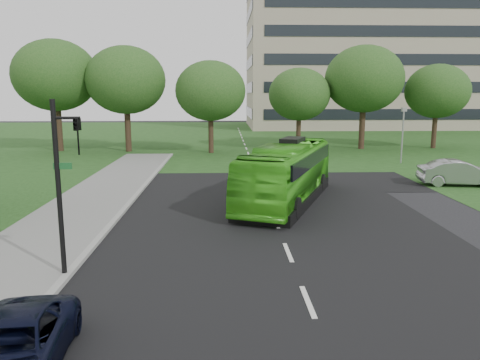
{
  "coord_description": "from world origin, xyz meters",
  "views": [
    {
      "loc": [
        -2.24,
        -17.83,
        5.59
      ],
      "look_at": [
        -1.53,
        3.65,
        1.6
      ],
      "focal_mm": 35.0,
      "sensor_mm": 36.0,
      "label": 1
    }
  ],
  "objects": [
    {
      "name": "tree_park_e",
      "position": [
        19.38,
        29.71,
        5.8
      ],
      "size": [
        6.4,
        6.4,
        8.54
      ],
      "color": "black",
      "rests_on": "ground"
    },
    {
      "name": "tree_park_b",
      "position": [
        -3.52,
        26.63,
        5.82
      ],
      "size": [
        6.58,
        6.58,
        8.62
      ],
      "color": "black",
      "rests_on": "ground"
    },
    {
      "name": "tree_park_a",
      "position": [
        -11.6,
        27.98,
        6.83
      ],
      "size": [
        7.57,
        7.57,
        10.06
      ],
      "color": "black",
      "rests_on": "ground"
    },
    {
      "name": "camera_pole",
      "position": [
        12.04,
        19.2,
        2.9
      ],
      "size": [
        0.38,
        0.33,
        4.49
      ],
      "rotation": [
        0.0,
        0.0,
        0.02
      ],
      "color": "gray",
      "rests_on": "ground"
    },
    {
      "name": "tree_park_c",
      "position": [
        5.19,
        28.95,
        5.49
      ],
      "size": [
        6.09,
        6.09,
        8.09
      ],
      "color": "black",
      "rests_on": "ground"
    },
    {
      "name": "tree_park_d",
      "position": [
        11.74,
        29.38,
        7.0
      ],
      "size": [
        7.82,
        7.82,
        10.34
      ],
      "color": "black",
      "rests_on": "ground"
    },
    {
      "name": "bus",
      "position": [
        1.0,
        6.01,
        1.52
      ],
      "size": [
        6.41,
        11.09,
        3.04
      ],
      "primitive_type": "imported",
      "rotation": [
        0.0,
        0.0,
        -0.38
      ],
      "color": "green",
      "rests_on": "ground"
    },
    {
      "name": "office_building",
      "position": [
        21.96,
        61.96,
        12.5
      ],
      "size": [
        40.1,
        20.1,
        25.0
      ],
      "color": "tan",
      "rests_on": "ground"
    },
    {
      "name": "suv",
      "position": [
        -6.5,
        -9.11,
        0.58
      ],
      "size": [
        2.3,
        4.36,
        1.17
      ],
      "primitive_type": "imported",
      "rotation": [
        0.0,
        0.0,
        0.09
      ],
      "color": "black",
      "rests_on": "ground"
    },
    {
      "name": "tree_park_f",
      "position": [
        -18.43,
        28.6,
        7.28
      ],
      "size": [
        8.02,
        8.02,
        10.71
      ],
      "color": "black",
      "rests_on": "ground"
    },
    {
      "name": "traffic_light",
      "position": [
        -7.03,
        -4.01,
        3.19
      ],
      "size": [
        0.88,
        0.27,
        5.43
      ],
      "rotation": [
        0.0,
        0.0,
        -0.39
      ],
      "color": "black",
      "rests_on": "ground"
    },
    {
      "name": "street_surfaces",
      "position": [
        -0.38,
        22.75,
        0.03
      ],
      "size": [
        120.0,
        120.0,
        0.15
      ],
      "color": "black",
      "rests_on": "ground"
    },
    {
      "name": "ground",
      "position": [
        0.0,
        0.0,
        0.0
      ],
      "size": [
        160.0,
        160.0,
        0.0
      ],
      "primitive_type": "plane",
      "color": "black",
      "rests_on": "ground"
    },
    {
      "name": "sedan",
      "position": [
        12.17,
        10.0,
        0.79
      ],
      "size": [
        4.96,
        2.34,
        1.57
      ],
      "primitive_type": "imported",
      "rotation": [
        0.0,
        0.0,
        1.42
      ],
      "color": "#9B9B9F",
      "rests_on": "ground"
    }
  ]
}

